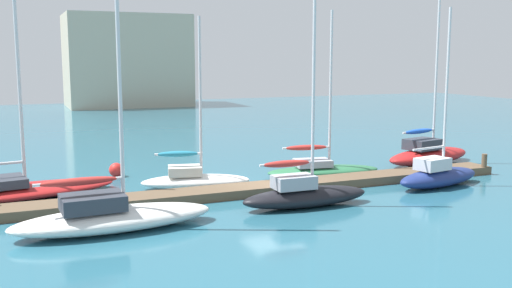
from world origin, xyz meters
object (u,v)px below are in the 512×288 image
sailboat_5 (438,174)px  harbor_building_distant (127,61)px  sailboat_0 (12,189)px  sailboat_3 (304,192)px  mooring_buoy_red (116,170)px  sailboat_6 (428,153)px  sailboat_1 (111,214)px  sailboat_4 (322,168)px  sailboat_2 (194,178)px

sailboat_5 → harbor_building_distant: harbor_building_distant is taller
sailboat_0 → harbor_building_distant: harbor_building_distant is taller
sailboat_3 → mooring_buoy_red: bearing=124.5°
sailboat_5 → sailboat_6: sailboat_6 is taller
sailboat_1 → sailboat_5: (15.83, 1.23, -0.02)m
sailboat_5 → harbor_building_distant: 55.18m
sailboat_0 → sailboat_4: 15.16m
sailboat_1 → sailboat_4: sailboat_1 is taller
sailboat_2 → sailboat_3: size_ratio=0.87×
mooring_buoy_red → harbor_building_distant: size_ratio=0.05×
sailboat_0 → sailboat_4: sailboat_0 is taller
sailboat_0 → sailboat_6: (22.64, -0.22, 0.20)m
sailboat_4 → sailboat_5: sailboat_4 is taller
mooring_buoy_red → sailboat_5: bearing=-31.3°
sailboat_5 → harbor_building_distant: (-4.70, 54.73, 5.24)m
sailboat_2 → mooring_buoy_red: bearing=138.3°
sailboat_1 → sailboat_5: sailboat_1 is taller
sailboat_0 → mooring_buoy_red: bearing=22.8°
sailboat_1 → sailboat_3: size_ratio=1.33×
sailboat_1 → sailboat_4: (11.87, 5.65, -0.17)m
sailboat_4 → mooring_buoy_red: size_ratio=11.67×
sailboat_2 → sailboat_6: bearing=16.7°
sailboat_1 → sailboat_2: bearing=46.4°
sailboat_0 → sailboat_5: sailboat_0 is taller
sailboat_3 → sailboat_4: 6.58m
sailboat_2 → sailboat_5: size_ratio=0.95×
sailboat_2 → mooring_buoy_red: 5.22m
sailboat_6 → sailboat_3: bearing=-164.8°
sailboat_3 → sailboat_4: (3.85, 5.33, -0.16)m
sailboat_3 → sailboat_5: size_ratio=1.09×
sailboat_5 → sailboat_3: bearing=176.2°
sailboat_1 → harbor_building_distant: size_ratio=0.82×
sailboat_1 → mooring_buoy_red: size_ratio=16.88×
sailboat_0 → sailboat_5: (19.09, -5.30, 0.15)m
sailboat_1 → sailboat_0: bearing=114.1°
sailboat_2 → sailboat_6: sailboat_6 is taller
sailboat_0 → sailboat_4: size_ratio=1.29×
sailboat_4 → sailboat_6: sailboat_6 is taller
sailboat_6 → harbor_building_distant: bearing=86.9°
sailboat_6 → mooring_buoy_red: (-17.57, 3.45, -0.29)m
sailboat_4 → sailboat_5: size_ratio=1.01×
sailboat_3 → sailboat_6: 12.85m
sailboat_3 → harbor_building_distant: bearing=87.9°
sailboat_0 → mooring_buoy_red: size_ratio=15.01×
sailboat_2 → sailboat_1: bearing=-117.7°
sailboat_0 → mooring_buoy_red: 6.01m
mooring_buoy_red → harbor_building_distant: 47.45m
sailboat_6 → mooring_buoy_red: 17.91m
mooring_buoy_red → sailboat_6: bearing=-11.1°
sailboat_4 → harbor_building_distant: size_ratio=0.56×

